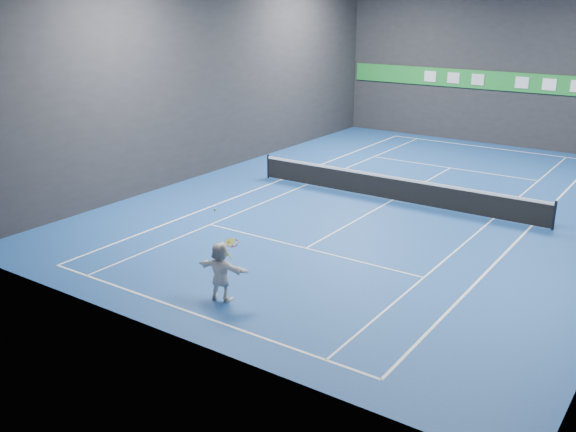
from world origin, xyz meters
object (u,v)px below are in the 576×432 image
Objects in this scene: player at (221,271)px; tennis_ball at (215,210)px; tennis_racket at (232,245)px; tennis_net at (393,188)px.

tennis_ball reaches higher than player.
tennis_racket is at bearing 178.77° from player.
tennis_racket is at bearing -87.04° from tennis_net.
tennis_ball is 0.00× the size of tennis_net.
tennis_racket reaches higher than tennis_net.
tennis_ball reaches higher than tennis_net.
player is 0.13× the size of tennis_net.
tennis_net is at bearing 90.36° from tennis_ball.
tennis_ball is at bearing -89.64° from tennis_net.
tennis_net is 21.06× the size of tennis_racket.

